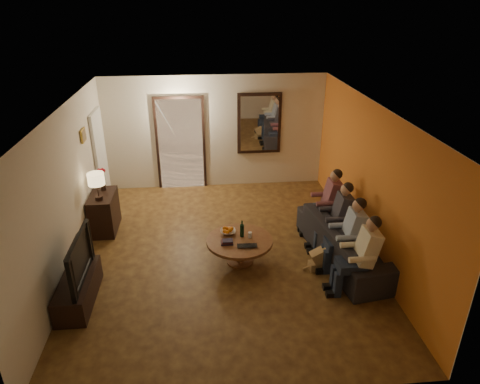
{
  "coord_description": "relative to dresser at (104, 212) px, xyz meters",
  "views": [
    {
      "loc": [
        -0.36,
        -6.41,
        4.21
      ],
      "look_at": [
        0.3,
        0.3,
        1.05
      ],
      "focal_mm": 32.0,
      "sensor_mm": 36.0,
      "label": 1
    }
  ],
  "objects": [
    {
      "name": "book_stack",
      "position": [
        2.27,
        -1.47,
        0.11
      ],
      "size": [
        0.2,
        0.15,
        0.07
      ],
      "primitive_type": null,
      "color": "black",
      "rests_on": "coffee_table"
    },
    {
      "name": "bowl",
      "position": [
        2.31,
        -1.15,
        0.11
      ],
      "size": [
        0.26,
        0.26,
        0.06
      ],
      "primitive_type": "imported",
      "color": "white",
      "rests_on": "coffee_table"
    },
    {
      "name": "wine_glass",
      "position": [
        2.67,
        -1.32,
        0.13
      ],
      "size": [
        0.06,
        0.06,
        0.1
      ],
      "primitive_type": "cylinder",
      "color": "silver",
      "rests_on": "coffee_table"
    },
    {
      "name": "coffee_table",
      "position": [
        2.49,
        -1.37,
        -0.15
      ],
      "size": [
        1.34,
        1.34,
        0.45
      ],
      "primitive_type": "cylinder",
      "rotation": [
        0.0,
        0.0,
        -0.23
      ],
      "color": "brown",
      "rests_on": "floor"
    },
    {
      "name": "orange_accent",
      "position": [
        4.74,
        -1.08,
        0.93
      ],
      "size": [
        0.01,
        6.0,
        2.6
      ],
      "primitive_type": "cube",
      "color": "orange",
      "rests_on": "right_wall"
    },
    {
      "name": "tv_stand",
      "position": [
        0.0,
        -2.15,
        -0.17
      ],
      "size": [
        0.45,
        1.22,
        0.41
      ],
      "primitive_type": "cube",
      "color": "black",
      "rests_on": "floor"
    },
    {
      "name": "right_wall",
      "position": [
        4.75,
        -1.08,
        0.93
      ],
      "size": [
        0.02,
        6.0,
        2.6
      ],
      "primitive_type": "cube",
      "color": "beige",
      "rests_on": "floor"
    },
    {
      "name": "door_trim",
      "position": [
        1.45,
        1.89,
        0.68
      ],
      "size": [
        1.12,
        0.04,
        2.22
      ],
      "primitive_type": "cube",
      "color": "black",
      "rests_on": "floor"
    },
    {
      "name": "white_door",
      "position": [
        -0.21,
        1.22,
        0.65
      ],
      "size": [
        0.06,
        0.85,
        2.04
      ],
      "primitive_type": "cube",
      "color": "white",
      "rests_on": "floor"
    },
    {
      "name": "tv",
      "position": [
        0.0,
        -2.15,
        0.37
      ],
      "size": [
        1.17,
        0.15,
        0.67
      ],
      "primitive_type": "imported",
      "rotation": [
        0.0,
        0.0,
        1.57
      ],
      "color": "black",
      "rests_on": "tv_stand"
    },
    {
      "name": "kitchen_doorway",
      "position": [
        1.45,
        1.9,
        0.68
      ],
      "size": [
        1.0,
        0.06,
        2.1
      ],
      "primitive_type": "cube",
      "color": "#FFE0A5",
      "rests_on": "floor"
    },
    {
      "name": "table_lamp",
      "position": [
        0.0,
        -0.22,
        0.64
      ],
      "size": [
        0.3,
        0.3,
        0.54
      ],
      "primitive_type": null,
      "color": "beige",
      "rests_on": "dresser"
    },
    {
      "name": "floor",
      "position": [
        2.25,
        -1.08,
        -0.37
      ],
      "size": [
        5.0,
        6.0,
        0.01
      ],
      "primitive_type": "cube",
      "color": "#432612",
      "rests_on": "ground"
    },
    {
      "name": "art_canvas",
      "position": [
        -0.21,
        0.22,
        1.48
      ],
      "size": [
        0.01,
        0.22,
        0.18
      ],
      "primitive_type": "cube",
      "color": "brown",
      "rests_on": "left_wall"
    },
    {
      "name": "person_d",
      "position": [
        4.23,
        -0.53,
        0.23
      ],
      "size": [
        0.6,
        0.4,
        1.2
      ],
      "primitive_type": null,
      "color": "tan",
      "rests_on": "sofa"
    },
    {
      "name": "fridge_glimpse",
      "position": [
        1.7,
        1.91,
        0.53
      ],
      "size": [
        0.45,
        0.03,
        1.7
      ],
      "primitive_type": "cube",
      "color": "silver",
      "rests_on": "floor"
    },
    {
      "name": "left_wall",
      "position": [
        -0.25,
        -1.08,
        0.93
      ],
      "size": [
        0.02,
        6.0,
        2.6
      ],
      "primitive_type": "cube",
      "color": "beige",
      "rests_on": "floor"
    },
    {
      "name": "back_wall",
      "position": [
        2.25,
        1.92,
        0.93
      ],
      "size": [
        5.0,
        0.02,
        2.6
      ],
      "primitive_type": "cube",
      "color": "beige",
      "rests_on": "floor"
    },
    {
      "name": "framed_art",
      "position": [
        -0.22,
        0.22,
        1.48
      ],
      "size": [
        0.03,
        0.28,
        0.24
      ],
      "primitive_type": "cube",
      "color": "#B28C33",
      "rests_on": "left_wall"
    },
    {
      "name": "front_wall",
      "position": [
        2.25,
        -4.08,
        0.93
      ],
      "size": [
        5.0,
        0.02,
        2.6
      ],
      "primitive_type": "cube",
      "color": "beige",
      "rests_on": "floor"
    },
    {
      "name": "mirror_glass",
      "position": [
        3.25,
        1.85,
        1.13
      ],
      "size": [
        0.86,
        0.02,
        1.26
      ],
      "primitive_type": "cube",
      "color": "white",
      "rests_on": "back_wall"
    },
    {
      "name": "sofa",
      "position": [
        4.33,
        -1.43,
        -0.03
      ],
      "size": [
        2.48,
        1.26,
        0.69
      ],
      "primitive_type": "imported",
      "rotation": [
        0.0,
        0.0,
        1.72
      ],
      "color": "black",
      "rests_on": "floor"
    },
    {
      "name": "oranges",
      "position": [
        2.31,
        -1.15,
        0.18
      ],
      "size": [
        0.2,
        0.2,
        0.08
      ],
      "primitive_type": null,
      "color": "orange",
      "rests_on": "bowl"
    },
    {
      "name": "dog",
      "position": [
        3.87,
        -1.69,
        -0.09
      ],
      "size": [
        0.58,
        0.29,
        0.56
      ],
      "primitive_type": null,
      "rotation": [
        0.0,
        0.0,
        0.09
      ],
      "color": "#926643",
      "rests_on": "floor"
    },
    {
      "name": "flower_vase",
      "position": [
        0.0,
        0.22,
        0.59
      ],
      "size": [
        0.14,
        0.14,
        0.44
      ],
      "primitive_type": null,
      "color": "red",
      "rests_on": "dresser"
    },
    {
      "name": "ceiling",
      "position": [
        2.25,
        -1.08,
        2.23
      ],
      "size": [
        5.0,
        6.0,
        0.01
      ],
      "primitive_type": "cube",
      "color": "white",
      "rests_on": "back_wall"
    },
    {
      "name": "dresser",
      "position": [
        0.0,
        0.0,
        0.0
      ],
      "size": [
        0.45,
        0.84,
        0.75
      ],
      "primitive_type": "cube",
      "color": "black",
      "rests_on": "floor"
    },
    {
      "name": "mirror_frame",
      "position": [
        3.25,
        1.88,
        1.13
      ],
      "size": [
        1.0,
        0.05,
        1.4
      ],
      "primitive_type": "cube",
      "color": "black",
      "rests_on": "back_wall"
    },
    {
      "name": "person_a",
      "position": [
        4.23,
        -2.33,
        0.23
      ],
      "size": [
        0.6,
        0.4,
        1.2
      ],
      "primitive_type": null,
      "color": "tan",
      "rests_on": "sofa"
    },
    {
      "name": "laptop",
      "position": [
        2.59,
        -1.65,
        0.09
      ],
      "size": [
        0.34,
        0.22,
        0.03
      ],
      "primitive_type": "imported",
      "rotation": [
        0.0,
        0.0,
        -0.03
      ],
      "color": "black",
      "rests_on": "coffee_table"
    },
    {
      "name": "wine_bottle",
      "position": [
        2.54,
        -1.27,
        0.23
      ],
      "size": [
        0.07,
        0.07,
        0.31
      ],
      "primitive_type": null,
      "color": "black",
      "rests_on": "coffee_table"
    },
    {
      "name": "person_b",
      "position": [
        4.23,
        -1.73,
        0.23
      ],
      "size": [
        0.6,
        0.4,
        1.2
      ],
      "primitive_type": null,
      "color": "tan",
      "rests_on": "sofa"
    },
    {
      "name": "person_c",
      "position": [
        4.23,
        -1.13,
        0.23
      ],
      "size": [
        0.6,
        0.4,
        1.2
      ],
      "primitive_type": null,
      "color": "tan",
      "rests_on": "sofa"
    }
  ]
}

